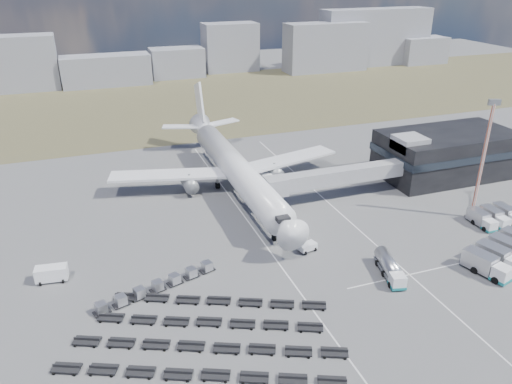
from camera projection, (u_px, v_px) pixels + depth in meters
name	position (u px, v px, depth m)	size (l,w,h in m)	color
ground	(295.00, 267.00, 79.69)	(420.00, 420.00, 0.00)	#565659
grass_strip	(167.00, 103.00, 173.82)	(420.00, 90.00, 0.01)	#4D4A2E
lane_markings	(340.00, 247.00, 85.25)	(47.12, 110.00, 0.01)	silver
terminal	(446.00, 153.00, 112.67)	(30.40, 16.40, 11.00)	black
jet_bridge	(327.00, 178.00, 99.94)	(30.30, 3.80, 7.05)	#939399
airliner	(234.00, 166.00, 105.19)	(51.59, 64.53, 17.62)	white
skyline	(174.00, 55.00, 205.85)	(299.94, 26.61, 25.50)	gray
fuel_tanker	(390.00, 268.00, 76.98)	(4.25, 9.07, 2.84)	white
pushback_tug	(307.00, 247.00, 83.93)	(3.06, 1.72, 1.40)	white
utility_van	(52.00, 274.00, 75.76)	(4.67, 2.11, 2.46)	white
catering_truck	(269.00, 184.00, 106.28)	(3.38, 6.24, 2.72)	white
service_trucks_near	(505.00, 254.00, 80.19)	(15.03, 10.93, 3.00)	white
service_trucks_far	(495.00, 217.00, 92.64)	(8.14, 6.17, 2.47)	white
uld_row	(158.00, 286.00, 73.47)	(19.03, 7.27, 1.51)	black
baggage_dollies	(206.00, 335.00, 64.53)	(37.22, 28.05, 0.81)	black
floodlight_mast	(482.00, 161.00, 90.64)	(2.18, 1.77, 22.91)	#A8381A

